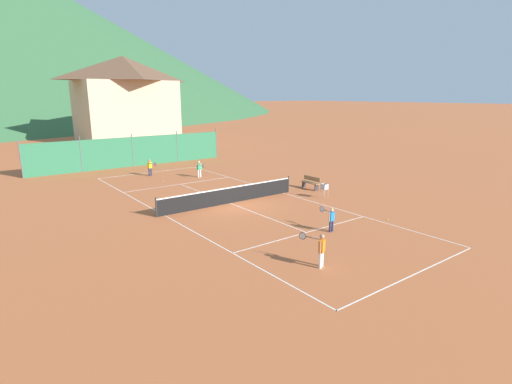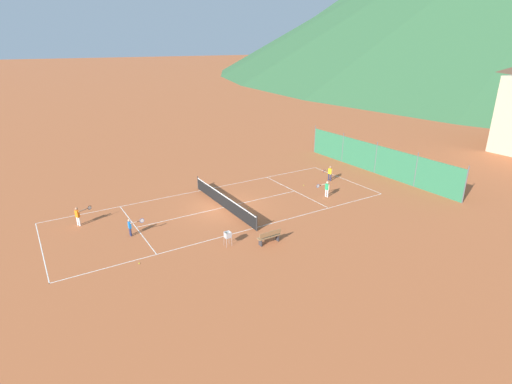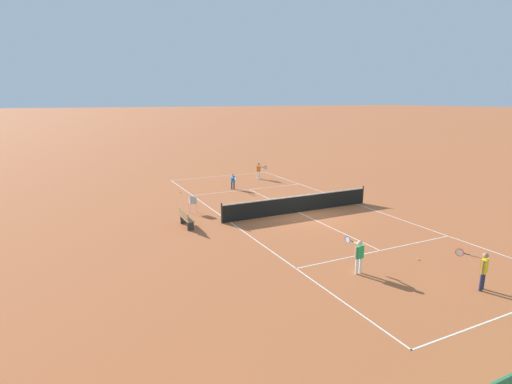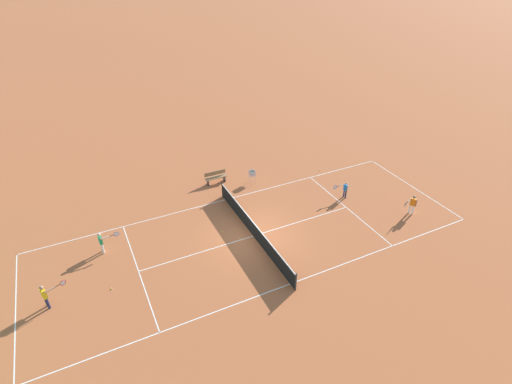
% 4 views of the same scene
% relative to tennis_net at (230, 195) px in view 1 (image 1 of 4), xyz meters
% --- Properties ---
extents(ground_plane, '(600.00, 600.00, 0.00)m').
position_rel_tennis_net_xyz_m(ground_plane, '(0.00, 0.00, -0.50)').
color(ground_plane, '#B25B33').
extents(court_line_markings, '(8.25, 23.85, 0.01)m').
position_rel_tennis_net_xyz_m(court_line_markings, '(0.00, 0.00, -0.50)').
color(court_line_markings, white).
rests_on(court_line_markings, ground).
extents(tennis_net, '(9.18, 0.08, 1.06)m').
position_rel_tennis_net_xyz_m(tennis_net, '(0.00, 0.00, 0.00)').
color(tennis_net, '#2D2D2D').
rests_on(tennis_net, ground).
extents(windscreen_fence_far, '(17.28, 0.08, 2.90)m').
position_rel_tennis_net_xyz_m(windscreen_fence_far, '(-0.00, 15.50, 0.81)').
color(windscreen_fence_far, '#2D754C').
rests_on(windscreen_fence_far, ground).
extents(player_far_baseline, '(0.42, 1.11, 1.30)m').
position_rel_tennis_net_xyz_m(player_far_baseline, '(-0.50, 10.50, 0.26)').
color(player_far_baseline, '#23284C').
rests_on(player_far_baseline, ground).
extents(player_near_service, '(0.38, 0.96, 1.12)m').
position_rel_tennis_net_xyz_m(player_near_service, '(1.00, -6.95, 0.16)').
color(player_near_service, '#23284C').
rests_on(player_near_service, ground).
extents(player_far_service, '(0.43, 1.06, 1.27)m').
position_rel_tennis_net_xyz_m(player_far_service, '(2.30, 7.71, 0.24)').
color(player_far_service, white).
rests_on(player_far_service, ground).
extents(player_near_baseline, '(0.45, 1.09, 1.29)m').
position_rel_tennis_net_xyz_m(player_near_baseline, '(-2.27, -9.44, 0.25)').
color(player_near_baseline, white).
rests_on(player_near_baseline, ground).
extents(tennis_ball_mid_court, '(0.07, 0.07, 0.07)m').
position_rel_tennis_net_xyz_m(tennis_ball_mid_court, '(1.11, 1.45, -0.47)').
color(tennis_ball_mid_court, '#CCE033').
rests_on(tennis_ball_mid_court, ground).
extents(tennis_ball_by_net_left, '(0.07, 0.07, 0.07)m').
position_rel_tennis_net_xyz_m(tennis_ball_by_net_left, '(4.60, -7.54, -0.47)').
color(tennis_ball_by_net_left, '#CCE033').
rests_on(tennis_ball_by_net_left, ground).
extents(tennis_ball_alley_left, '(0.07, 0.07, 0.07)m').
position_rel_tennis_net_xyz_m(tennis_ball_alley_left, '(0.08, 0.79, -0.47)').
color(tennis_ball_alley_left, '#CCE033').
rests_on(tennis_ball_alley_left, ground).
extents(tennis_ball_service_box, '(0.07, 0.07, 0.07)m').
position_rel_tennis_net_xyz_m(tennis_ball_service_box, '(-0.63, 7.81, -0.47)').
color(tennis_ball_service_box, '#CCE033').
rests_on(tennis_ball_service_box, ground).
extents(ball_hopper, '(0.36, 0.36, 0.89)m').
position_rel_tennis_net_xyz_m(ball_hopper, '(5.30, -2.46, 0.16)').
color(ball_hopper, '#B7B7BC').
rests_on(ball_hopper, ground).
extents(courtside_bench, '(0.36, 1.50, 0.84)m').
position_rel_tennis_net_xyz_m(courtside_bench, '(6.34, -0.23, -0.05)').
color(courtside_bench, olive).
rests_on(courtside_bench, ground).
extents(alpine_chalet, '(13.00, 10.00, 11.20)m').
position_rel_tennis_net_xyz_m(alpine_chalet, '(6.99, 36.21, 5.32)').
color(alpine_chalet, '#C6B28E').
rests_on(alpine_chalet, ground).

